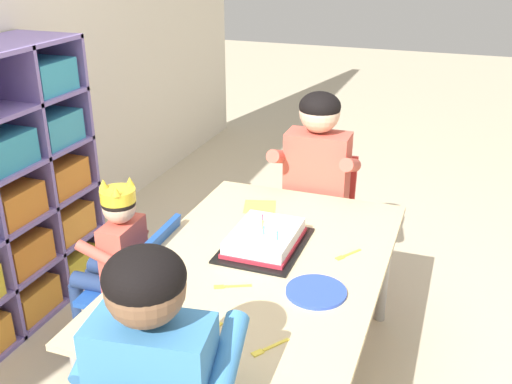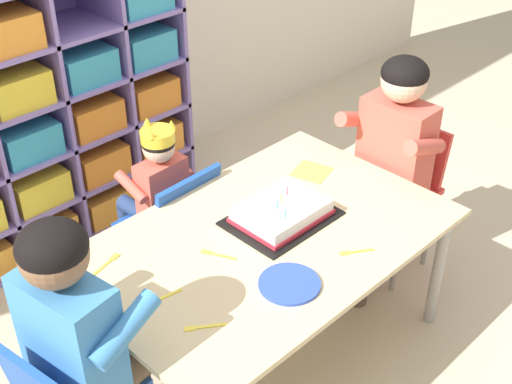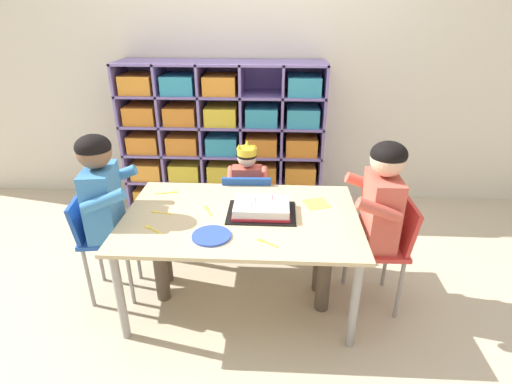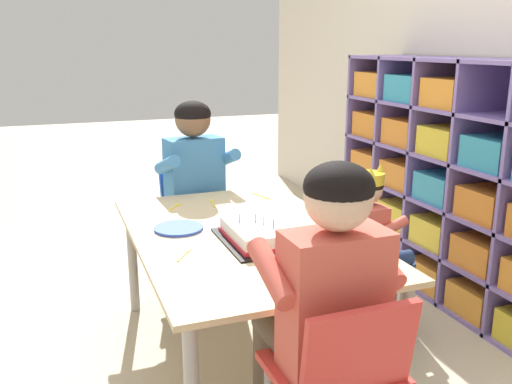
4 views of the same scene
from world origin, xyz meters
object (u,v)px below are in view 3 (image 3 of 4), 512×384
birthday_cake_on_tray (261,209)px  fork_beside_plate_stack (152,229)px  child_with_crown (247,182)px  fork_near_child_seat (266,242)px  fork_at_table_front_edge (168,193)px  classroom_chair_blue (247,205)px  adult_helper_seated (113,201)px  guest_at_table_side (370,209)px  classroom_chair_guest_side (385,241)px  classroom_chair_adult_side (101,235)px  fork_by_napkin (160,213)px  fork_scattered_mid_table (208,210)px  activity_table (241,224)px  paper_plate_stack (211,236)px

birthday_cake_on_tray → fork_beside_plate_stack: 0.62m
child_with_crown → fork_near_child_seat: size_ratio=7.25×
fork_at_table_front_edge → birthday_cake_on_tray: bearing=143.6°
child_with_crown → fork_near_child_seat: child_with_crown is taller
classroom_chair_blue → adult_helper_seated: adult_helper_seated is taller
guest_at_table_side → fork_at_table_front_edge: bearing=-103.4°
classroom_chair_guest_side → fork_near_child_seat: bearing=-68.2°
classroom_chair_adult_side → adult_helper_seated: 0.25m
classroom_chair_guest_side → fork_beside_plate_stack: size_ratio=5.95×
classroom_chair_guest_side → fork_beside_plate_stack: classroom_chair_guest_side is taller
fork_by_napkin → fork_at_table_front_edge: same height
child_with_crown → birthday_cake_on_tray: child_with_crown is taller
guest_at_table_side → fork_near_child_seat: guest_at_table_side is taller
fork_near_child_seat → classroom_chair_blue: bearing=134.5°
classroom_chair_blue → fork_scattered_mid_table: 0.56m
fork_scattered_mid_table → classroom_chair_blue: bearing=133.3°
classroom_chair_guest_side → birthday_cake_on_tray: 0.75m
guest_at_table_side → fork_beside_plate_stack: bearing=-82.0°
fork_near_child_seat → fork_at_table_front_edge: 0.86m
classroom_chair_blue → birthday_cake_on_tray: size_ratio=1.59×
activity_table → fork_by_napkin: fork_by_napkin is taller
birthday_cake_on_tray → fork_scattered_mid_table: (-0.32, 0.02, -0.03)m
classroom_chair_blue → child_with_crown: size_ratio=0.77×
adult_helper_seated → classroom_chair_guest_side: adult_helper_seated is taller
adult_helper_seated → classroom_chair_guest_side: (1.58, -0.00, -0.22)m
classroom_chair_adult_side → activity_table: bearing=-97.8°
classroom_chair_guest_side → birthday_cake_on_tray: size_ratio=1.73×
birthday_cake_on_tray → fork_near_child_seat: size_ratio=3.50×
classroom_chair_adult_side → adult_helper_seated: adult_helper_seated is taller
guest_at_table_side → fork_at_table_front_edge: 1.26m
classroom_chair_adult_side → fork_scattered_mid_table: (0.65, 0.06, 0.16)m
birthday_cake_on_tray → paper_plate_stack: 0.37m
fork_scattered_mid_table → fork_beside_plate_stack: bearing=-73.9°
child_with_crown → classroom_chair_adult_side: child_with_crown is taller
fork_at_table_front_edge → guest_at_table_side: bearing=152.5°
guest_at_table_side → classroom_chair_blue: bearing=-126.6°
fork_beside_plate_stack → fork_at_table_front_edge: same height
activity_table → fork_scattered_mid_table: bearing=166.5°
adult_helper_seated → birthday_cake_on_tray: adult_helper_seated is taller
classroom_chair_blue → adult_helper_seated: 0.94m
adult_helper_seated → fork_near_child_seat: adult_helper_seated is taller
child_with_crown → fork_by_napkin: child_with_crown is taller
fork_beside_plate_stack → fork_scattered_mid_table: bearing=76.0°
fork_beside_plate_stack → fork_at_table_front_edge: 0.46m
guest_at_table_side → fork_scattered_mid_table: size_ratio=8.29×
adult_helper_seated → fork_scattered_mid_table: (0.54, 0.04, -0.07)m
fork_at_table_front_edge → classroom_chair_adult_side: bearing=24.4°
classroom_chair_blue → paper_plate_stack: 0.81m
birthday_cake_on_tray → paper_plate_stack: birthday_cake_on_tray is taller
activity_table → paper_plate_stack: bearing=-119.1°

